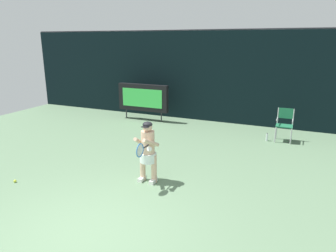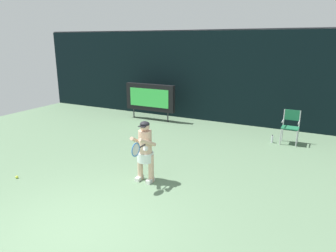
# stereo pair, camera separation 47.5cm
# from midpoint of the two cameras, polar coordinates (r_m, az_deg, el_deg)

# --- Properties ---
(ground) EXTENTS (18.00, 22.00, 0.03)m
(ground) POSITION_cam_midpoint_polar(r_m,az_deg,el_deg) (5.76, -16.16, -19.44)
(ground) COLOR slate
(backdrop_screen) EXTENTS (18.00, 0.12, 3.66)m
(backdrop_screen) POSITION_cam_midpoint_polar(r_m,az_deg,el_deg) (12.56, 11.42, 8.73)
(backdrop_screen) COLOR black
(backdrop_screen) RESTS_ON ground
(scoreboard) EXTENTS (2.20, 0.21, 1.50)m
(scoreboard) POSITION_cam_midpoint_polar(r_m,az_deg,el_deg) (12.84, -2.26, 5.27)
(scoreboard) COLOR black
(scoreboard) RESTS_ON ground
(umpire_chair) EXTENTS (0.52, 0.44, 1.08)m
(umpire_chair) POSITION_cam_midpoint_polar(r_m,az_deg,el_deg) (10.75, 22.87, 0.20)
(umpire_chair) COLOR #B7B7BC
(umpire_chair) RESTS_ON ground
(water_bottle) EXTENTS (0.07, 0.07, 0.27)m
(water_bottle) POSITION_cam_midpoint_polar(r_m,az_deg,el_deg) (10.71, 19.88, -2.31)
(water_bottle) COLOR silver
(water_bottle) RESTS_ON ground
(tennis_player) EXTENTS (0.54, 0.62, 1.46)m
(tennis_player) POSITION_cam_midpoint_polar(r_m,az_deg,el_deg) (7.19, -2.38, -4.34)
(tennis_player) COLOR white
(tennis_player) RESTS_ON ground
(tennis_racket) EXTENTS (0.03, 0.60, 0.31)m
(tennis_racket) POSITION_cam_midpoint_polar(r_m,az_deg,el_deg) (6.71, -3.85, -4.36)
(tennis_racket) COLOR black
(tennis_ball_loose) EXTENTS (0.07, 0.07, 0.07)m
(tennis_ball_loose) POSITION_cam_midpoint_polar(r_m,az_deg,el_deg) (8.33, -24.65, -8.57)
(tennis_ball_loose) COLOR #CCDB3D
(tennis_ball_loose) RESTS_ON ground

